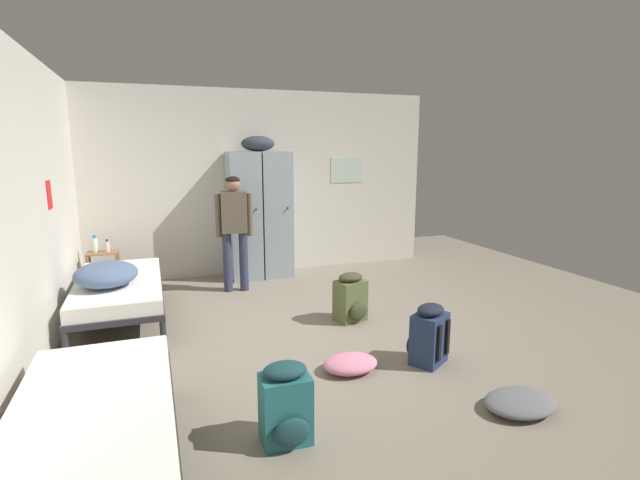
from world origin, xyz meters
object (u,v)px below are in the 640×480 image
Objects in this scene: bedding_heap at (106,274)px; bed_left_front at (92,423)px; water_bottle at (95,245)px; person_traveler at (234,223)px; backpack_teal at (286,405)px; clothes_pile_grey at (520,402)px; shelf_unit at (104,268)px; clothes_pile_pink at (350,364)px; backpack_navy at (428,335)px; backpack_olive at (351,298)px; bed_left_rear at (119,288)px; locker_bank at (260,212)px; lotion_bottle at (107,246)px.

bed_left_front is at bearing -87.80° from bedding_heap.
person_traveler is at bearing -14.96° from water_bottle.
backpack_teal reaches higher than clothes_pile_grey.
shelf_unit is 1.03× the size of clothes_pile_grey.
bedding_heap is at bearing -83.76° from shelf_unit.
shelf_unit reaches higher than clothes_pile_pink.
backpack_navy and backpack_olive have the same top height.
clothes_pile_pink is at bearing 44.00° from backpack_teal.
shelf_unit reaches higher than bed_left_rear.
clothes_pile_pink is at bearing -79.07° from person_traveler.
shelf_unit is 5.16m from clothes_pile_grey.
bed_left_rear is at bearing 160.41° from backpack_olive.
locker_bank is at bearing 3.69° from water_bottle.
water_bottle is at bearing 127.65° from clothes_pile_grey.
clothes_pile_pink is at bearing -40.23° from bedding_heap.
clothes_pile_pink is (2.11, -3.08, -0.58)m from lotion_bottle.
bed_left_front is 3.77m from person_traveler.
backpack_teal is 1.12m from clothes_pile_pink.
bedding_heap is (-1.98, -1.58, -0.35)m from locker_bank.
person_traveler is at bearing 100.93° from clothes_pile_pink.
shelf_unit is 2.58× the size of water_bottle.
bedding_heap is at bearing 146.91° from backpack_navy.
person_traveler is 2.80× the size of backpack_olive.
clothes_pile_grey is at bearing -77.18° from locker_bank.
clothes_pile_pink is (0.52, -2.68, -0.86)m from person_traveler.
backpack_teal is at bearing -67.56° from bed_left_rear.
lotion_bottle reaches higher than backpack_teal.
backpack_teal is at bearing -63.64° from bedding_heap.
backpack_olive is (2.41, -0.86, -0.12)m from bed_left_rear.
bedding_heap is at bearing 116.36° from backpack_teal.
shelf_unit is 0.30× the size of bed_left_front.
backpack_navy is (2.83, -3.16, -0.39)m from lotion_bottle.
shelf_unit is 3.82m from clothes_pile_pink.
locker_bank reaches higher than backpack_olive.
lotion_bottle reaches higher than backpack_olive.
bed_left_front is at bearing -179.63° from backpack_teal.
water_bottle is 0.46× the size of clothes_pile_pink.
backpack_teal is at bearing -136.00° from clothes_pile_pink.
bed_left_rear is (-1.89, -1.31, -0.59)m from locker_bank.
water_bottle is at bearing 110.50° from backpack_teal.
bedding_heap is 1.38m from lotion_bottle.
clothes_pile_pink is at bearing -55.67° from lotion_bottle.
bedding_heap is at bearing -109.92° from bed_left_rear.
locker_bank is 2.56m from bedding_heap.
clothes_pile_grey is at bearing -76.91° from backpack_navy.
water_bottle is (-1.74, 0.46, -0.26)m from person_traveler.
shelf_unit is at bearing 93.67° from bed_left_front.
water_bottle is 4.40m from backpack_navy.
backpack_olive is at bearing -37.22° from lotion_bottle.
locker_bank is 9.37× the size of water_bottle.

